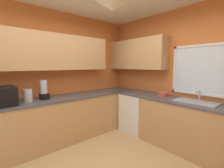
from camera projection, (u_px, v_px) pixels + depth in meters
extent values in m
cube|color=#D17238|center=(182.00, 76.00, 3.11)|extent=(3.77, 0.06, 2.66)
cube|color=#D17238|center=(56.00, 75.00, 3.29)|extent=(0.06, 3.80, 2.66)
cube|color=silver|center=(205.00, 70.00, 2.76)|extent=(1.07, 0.02, 0.84)
cube|color=white|center=(206.00, 45.00, 2.70)|extent=(1.15, 0.04, 0.04)
cube|color=white|center=(203.00, 94.00, 2.81)|extent=(1.15, 0.04, 0.04)
cube|color=white|center=(175.00, 69.00, 3.17)|extent=(0.04, 0.04, 0.92)
cube|color=tan|center=(48.00, 52.00, 2.96)|extent=(0.32, 2.58, 0.70)
cube|color=tan|center=(136.00, 55.00, 3.72)|extent=(1.56, 0.32, 0.70)
cone|color=silver|center=(112.00, 5.00, 1.79)|extent=(0.44, 0.44, 0.14)
cube|color=tan|center=(64.00, 120.00, 3.15)|extent=(0.62, 3.38, 0.88)
cube|color=#4C4C51|center=(63.00, 98.00, 3.09)|extent=(0.65, 3.41, 0.04)
cube|color=tan|center=(182.00, 125.00, 2.84)|extent=(2.83, 0.62, 0.88)
cube|color=#4C4C51|center=(184.00, 101.00, 2.79)|extent=(2.86, 0.65, 0.04)
cube|color=white|center=(137.00, 113.00, 3.62)|extent=(0.60, 0.60, 0.87)
cube|color=black|center=(2.00, 96.00, 2.43)|extent=(0.48, 0.36, 0.29)
cylinder|color=#B7B7BC|center=(28.00, 95.00, 2.65)|extent=(0.15, 0.15, 0.22)
cube|color=#9EA0A5|center=(196.00, 102.00, 2.63)|extent=(0.67, 0.40, 0.02)
cylinder|color=#B7B7BC|center=(200.00, 96.00, 2.72)|extent=(0.03, 0.03, 0.18)
cylinder|color=#B7B7BC|center=(198.00, 92.00, 2.65)|extent=(0.02, 0.20, 0.02)
cylinder|color=#B74C42|center=(162.00, 94.00, 3.10)|extent=(0.19, 0.19, 0.09)
cube|color=black|center=(44.00, 96.00, 2.85)|extent=(0.15, 0.15, 0.11)
cylinder|color=#B2BCC6|center=(44.00, 87.00, 2.83)|extent=(0.12, 0.12, 0.25)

